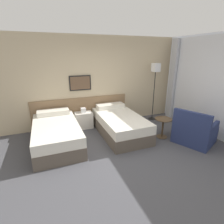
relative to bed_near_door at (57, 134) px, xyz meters
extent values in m
plane|color=#47474C|center=(1.47, -1.19, -0.28)|extent=(16.00, 16.00, 0.00)
cube|color=#C6B28E|center=(1.47, 1.04, 1.07)|extent=(10.00, 0.06, 2.70)
cube|color=#846647|center=(0.86, 0.99, 0.17)|extent=(2.95, 0.04, 0.90)
cube|color=black|center=(0.86, 1.00, 1.07)|extent=(0.64, 0.03, 0.44)
cube|color=brown|center=(0.86, 0.98, 1.07)|extent=(0.58, 0.01, 0.38)
cube|color=#B7BAC1|center=(3.96, 0.66, 1.04)|extent=(0.10, 0.24, 2.64)
cube|color=brown|center=(0.00, -0.02, -0.13)|extent=(1.07, 1.98, 0.31)
cube|color=silver|center=(0.00, -0.02, 0.15)|extent=(1.06, 1.96, 0.24)
cube|color=silver|center=(0.00, 0.73, 0.33)|extent=(0.86, 0.34, 0.13)
cube|color=brown|center=(1.72, -0.02, -0.13)|extent=(1.07, 1.98, 0.31)
cube|color=silver|center=(1.72, -0.02, 0.15)|extent=(1.06, 1.96, 0.24)
cube|color=silver|center=(1.72, 0.73, 0.33)|extent=(0.86, 0.34, 0.13)
cube|color=beige|center=(0.86, 0.76, -0.04)|extent=(0.52, 0.34, 0.50)
cube|color=white|center=(0.86, 0.76, 0.28)|extent=(0.14, 0.14, 0.14)
cylinder|color=black|center=(3.24, 0.64, -0.28)|extent=(0.24, 0.24, 0.02)
cylinder|color=black|center=(3.24, 0.64, 0.54)|extent=(0.02, 0.02, 1.61)
cube|color=white|center=(3.24, 0.64, 1.47)|extent=(0.22, 0.22, 0.27)
cylinder|color=brown|center=(2.71, -0.64, -0.28)|extent=(0.29, 0.29, 0.01)
cylinder|color=brown|center=(2.71, -0.64, -0.02)|extent=(0.05, 0.05, 0.50)
cylinder|color=brown|center=(2.71, -0.64, 0.24)|extent=(0.45, 0.45, 0.02)
cube|color=navy|center=(3.32, -1.15, -0.08)|extent=(1.13, 1.14, 0.41)
cube|color=navy|center=(2.98, -1.31, 0.37)|extent=(0.45, 0.84, 0.49)
cube|color=navy|center=(3.48, -1.51, 0.22)|extent=(0.69, 0.38, 0.18)
cube|color=navy|center=(3.16, -0.80, 0.22)|extent=(0.69, 0.38, 0.18)
camera|label=1|loc=(-0.14, -4.18, 1.91)|focal=28.00mm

